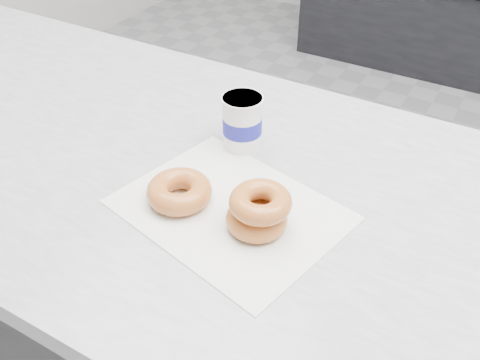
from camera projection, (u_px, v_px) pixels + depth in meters
The scene contains 5 objects.
ground at pixel (400, 324), 1.76m from camera, with size 5.00×5.00×0.00m, color gray.
wax_paper at pixel (230, 210), 0.85m from camera, with size 0.34×0.26×0.00m, color silver.
donut_single at pixel (179, 191), 0.86m from camera, with size 0.11×0.11×0.04m, color #CC7B38.
donut_stack at pixel (259, 211), 0.80m from camera, with size 0.13×0.13×0.07m.
coffee_cup at pixel (242, 122), 0.96m from camera, with size 0.08×0.08×0.10m.
Camera 1 is at (0.09, -1.21, 1.46)m, focal length 40.00 mm.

